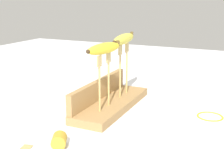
{
  "coord_description": "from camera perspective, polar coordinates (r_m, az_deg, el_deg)",
  "views": [
    {
      "loc": [
        -1.0,
        -0.47,
        0.4
      ],
      "look_at": [
        0.0,
        0.0,
        0.13
      ],
      "focal_mm": 50.16,
      "sensor_mm": 36.0,
      "label": 1
    }
  ],
  "objects": [
    {
      "name": "ground_plane",
      "position": [
        1.17,
        0.0,
        -6.13
      ],
      "size": [
        3.0,
        3.0,
        0.0
      ],
      "primitive_type": "plane",
      "color": "silver"
    },
    {
      "name": "wooden_board",
      "position": [
        1.17,
        0.0,
        -5.46
      ],
      "size": [
        0.42,
        0.13,
        0.03
      ],
      "primitive_type": "cube",
      "color": "#A87F4C",
      "rests_on": "ground"
    },
    {
      "name": "board_backstop",
      "position": [
        1.18,
        -2.45,
        -2.74
      ],
      "size": [
        0.41,
        0.02,
        0.07
      ],
      "primitive_type": "cube",
      "color": "#A87F4C",
      "rests_on": "wooden_board"
    },
    {
      "name": "fork_stand_left",
      "position": [
        1.05,
        -1.44,
        -0.34
      ],
      "size": [
        0.09,
        0.01,
        0.19
      ],
      "color": "tan",
      "rests_on": "wooden_board"
    },
    {
      "name": "fork_stand_right",
      "position": [
        1.2,
        2.12,
        1.73
      ],
      "size": [
        0.09,
        0.01,
        0.2
      ],
      "color": "tan",
      "rests_on": "wooden_board"
    },
    {
      "name": "banana_raised_left",
      "position": [
        1.03,
        -1.47,
        4.78
      ],
      "size": [
        0.17,
        0.07,
        0.04
      ],
      "color": "yellow",
      "rests_on": "fork_stand_left"
    },
    {
      "name": "banana_raised_right",
      "position": [
        1.18,
        2.16,
        6.49
      ],
      "size": [
        0.2,
        0.05,
        0.04
      ],
      "color": "#DBD147",
      "rests_on": "fork_stand_right"
    },
    {
      "name": "banana_chunk_near",
      "position": [
        0.89,
        -9.56,
        -11.74
      ],
      "size": [
        0.06,
        0.06,
        0.04
      ],
      "color": "gold",
      "rests_on": "ground"
    },
    {
      "name": "wire_coil",
      "position": [
        1.14,
        17.44,
        -7.21
      ],
      "size": [
        0.09,
        0.09,
        0.01
      ],
      "primitive_type": "torus",
      "color": "gold",
      "rests_on": "ground"
    }
  ]
}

